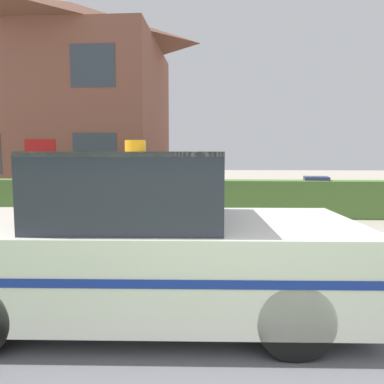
{
  "coord_description": "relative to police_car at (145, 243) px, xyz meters",
  "views": [
    {
      "loc": [
        -0.36,
        -0.82,
        1.6
      ],
      "look_at": [
        -0.72,
        4.73,
        1.05
      ],
      "focal_mm": 35.0,
      "sensor_mm": 36.0,
      "label": 1
    }
  ],
  "objects": [
    {
      "name": "house_left",
      "position": [
        -4.99,
        11.19,
        3.09
      ],
      "size": [
        7.17,
        6.72,
        7.52
      ],
      "color": "brown",
      "rests_on": "ground"
    },
    {
      "name": "garden_hedge",
      "position": [
        0.03,
        6.18,
        -0.26
      ],
      "size": [
        12.68,
        0.69,
        0.95
      ],
      "primitive_type": "cube",
      "color": "#4C7233",
      "rests_on": "ground"
    },
    {
      "name": "road_strip",
      "position": [
        1.06,
        1.08,
        -0.73
      ],
      "size": [
        28.0,
        5.68,
        0.01
      ],
      "primitive_type": "cube",
      "color": "#5B5B60",
      "rests_on": "ground"
    },
    {
      "name": "wheelie_bin",
      "position": [
        3.32,
        6.4,
        -0.21
      ],
      "size": [
        0.72,
        0.8,
        1.04
      ],
      "rotation": [
        0.0,
        0.0,
        -0.16
      ],
      "color": "#474C8C",
      "rests_on": "ground"
    },
    {
      "name": "police_car",
      "position": [
        0.0,
        0.0,
        0.0
      ],
      "size": [
        4.12,
        1.96,
        1.73
      ],
      "rotation": [
        0.0,
        0.0,
        0.04
      ],
      "color": "black",
      "rests_on": "road_strip"
    }
  ]
}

